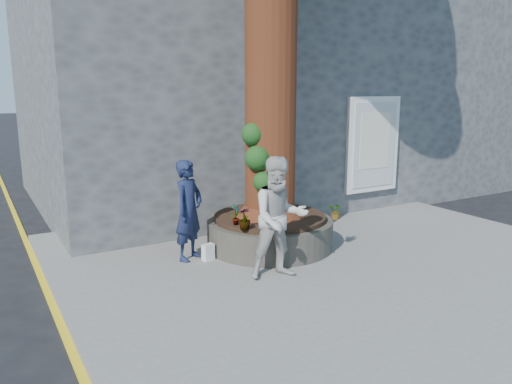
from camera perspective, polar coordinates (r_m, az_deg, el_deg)
ground at (r=7.36m, az=4.49°, el=-12.29°), size 120.00×120.00×0.00m
pavement at (r=8.92m, az=8.85°, el=-7.56°), size 9.00×8.00×0.12m
yellow_line at (r=7.22m, az=-21.57°, el=-13.63°), size 0.10×30.00×0.01m
stone_shop at (r=14.20m, az=-3.62°, el=12.49°), size 10.30×8.30×6.30m
neighbour_shop at (r=19.16m, az=18.77°, el=11.27°), size 6.00×8.00×6.00m
planter at (r=9.20m, az=1.59°, el=-4.50°), size 2.30×2.30×0.60m
man at (r=8.48m, az=-7.70°, el=-2.08°), size 0.75×0.68×1.72m
woman at (r=7.59m, az=2.71°, el=-3.00°), size 1.05×0.89×1.88m
shopping_bag at (r=8.58m, az=-5.49°, el=-6.86°), size 0.22×0.16×0.28m
plant_a at (r=8.43m, az=-2.33°, el=-2.53°), size 0.24×0.24×0.38m
plant_b at (r=10.20m, az=3.23°, el=0.04°), size 0.23×0.24×0.39m
plant_c at (r=8.17m, az=-1.33°, el=-3.05°), size 0.21×0.21×0.37m
plant_d at (r=8.89m, az=9.17°, el=-2.18°), size 0.28×0.31×0.30m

